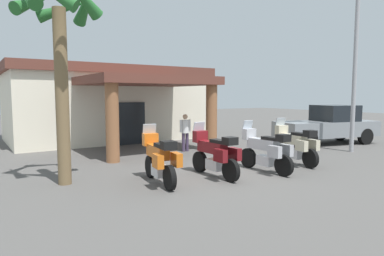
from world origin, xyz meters
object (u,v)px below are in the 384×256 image
Objects in this scene: roadside_sign at (357,30)px; motorcycle_cream at (295,145)px; motel_building at (108,103)px; motorcycle_maroon at (215,154)px; motorcycle_silver at (266,150)px; pedestrian at (185,130)px; motorcycle_orange at (160,159)px; pickup_truck_gray at (328,125)px; palm_tree_roadside at (59,32)px.

motorcycle_cream is at bearing -172.47° from roadside_sign.
motel_building is 12.88m from roadside_sign.
motel_building is 10.65m from motorcycle_maroon.
motorcycle_silver is 4.83m from pedestrian.
motorcycle_silver is at bearing -91.13° from motorcycle_orange.
roadside_sign is (9.50, 0.42, 4.51)m from motorcycle_orange.
pickup_truck_gray is (8.75, -7.86, -1.10)m from motel_building.
motel_building is at bearing 25.22° from motorcycle_cream.
motorcycle_cream is (3.55, 0.03, 0.00)m from motorcycle_maroon.
motorcycle_orange is 1.00× the size of motorcycle_silver.
motel_building is at bearing 5.95° from motorcycle_silver.
palm_tree_roadside is (-5.83, 1.82, 3.44)m from motorcycle_silver.
motorcycle_orange is 0.39× the size of palm_tree_roadside.
roadside_sign reaches higher than motorcycle_silver.
motorcycle_maroon is at bearing -20.26° from palm_tree_roadside.
roadside_sign reaches higher than pickup_truck_gray.
motel_building is at bearing 126.96° from roadside_sign.
pickup_truck_gray is (8.98, 2.70, 0.24)m from motorcycle_maroon.
motorcycle_silver is at bearing -101.53° from motorcycle_maroon.
pickup_truck_gray reaches higher than motorcycle_cream.
pickup_truck_gray reaches higher than pedestrian.
pickup_truck_gray is at bearing 59.48° from roadside_sign.
pedestrian is at bearing -0.68° from motorcycle_silver.
roadside_sign is at bearing -108.65° from pickup_truck_gray.
motorcycle_maroon is at bearing -92.60° from motel_building.
pedestrian is 7.55m from pickup_truck_gray.
palm_tree_roadside is (-2.28, 1.33, 3.44)m from motorcycle_orange.
roadside_sign is (-1.25, -2.12, 4.27)m from pickup_truck_gray.
motel_building reaches higher than motorcycle_cream.
motorcycle_cream is 0.28× the size of roadside_sign.
palm_tree_roadside is (-4.05, 1.50, 3.44)m from motorcycle_maroon.
pickup_truck_gray is at bearing 5.27° from palm_tree_roadside.
motorcycle_orange is 5.53m from pedestrian.
palm_tree_roadside is at bearing 66.32° from motorcycle_orange.
motel_building is at bearing 64.76° from palm_tree_roadside.
motorcycle_cream is (3.33, -10.53, -1.33)m from motel_building.
pedestrian is at bearing -31.61° from motorcycle_orange.
palm_tree_roadside reaches higher than pedestrian.
pedestrian is (1.43, -6.06, -1.10)m from motel_building.
motorcycle_cream is 6.05m from pickup_truck_gray.
roadside_sign is at bearing -120.30° from pedestrian.
motorcycle_orange is 1.00× the size of motorcycle_cream.
motorcycle_orange is 3.58m from motorcycle_silver.
motel_building is 11.82m from pickup_truck_gray.
pedestrian is 0.30× the size of pickup_truck_gray.
pickup_truck_gray is (7.33, -1.81, 0.00)m from pedestrian.
motorcycle_silver is 0.40× the size of pickup_truck_gray.
motel_building is at bearing -2.48° from motorcycle_maroon.
motorcycle_maroon and motorcycle_cream have the same top height.
motorcycle_orange is (-1.99, -10.40, -1.33)m from motel_building.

